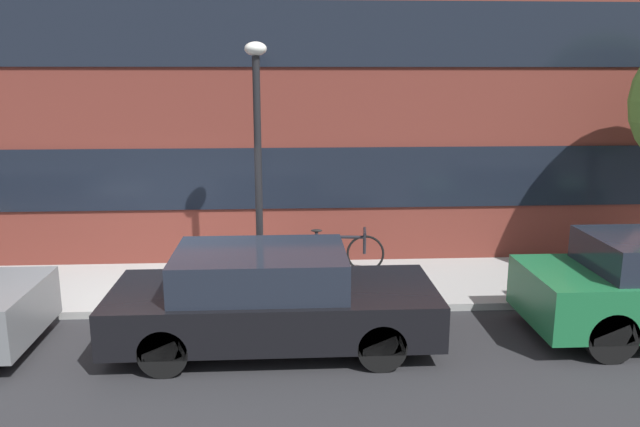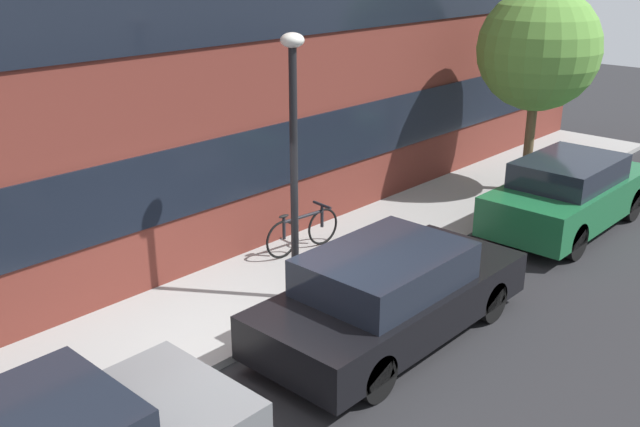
# 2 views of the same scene
# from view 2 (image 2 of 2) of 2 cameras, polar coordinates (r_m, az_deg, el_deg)

# --- Properties ---
(ground_plane) EXTENTS (56.00, 56.00, 0.00)m
(ground_plane) POSITION_cam_2_polar(r_m,az_deg,el_deg) (9.52, -5.54, -11.10)
(ground_plane) COLOR #232326
(sidewalk_strip) EXTENTS (28.00, 2.35, 0.11)m
(sidewalk_strip) POSITION_cam_2_polar(r_m,az_deg,el_deg) (10.29, -9.97, -8.40)
(sidewalk_strip) COLOR gray
(sidewalk_strip) RESTS_ON ground_plane
(rowhouse_facade) EXTENTS (28.00, 1.02, 7.56)m
(rowhouse_facade) POSITION_cam_2_polar(r_m,az_deg,el_deg) (10.47, -16.81, 13.14)
(rowhouse_facade) COLOR maroon
(rowhouse_facade) RESTS_ON ground_plane
(parked_car_black) EXTENTS (4.18, 1.72, 1.31)m
(parked_car_black) POSITION_cam_2_polar(r_m,az_deg,el_deg) (9.59, 5.65, -6.39)
(parked_car_black) COLOR black
(parked_car_black) RESTS_ON ground_plane
(parked_car_green) EXTENTS (4.09, 1.61, 1.41)m
(parked_car_green) POSITION_cam_2_polar(r_m,az_deg,el_deg) (14.00, 19.32, 1.54)
(parked_car_green) COLOR #195B33
(parked_car_green) RESTS_ON ground_plane
(bicycle) EXTENTS (1.55, 0.44, 0.76)m
(bicycle) POSITION_cam_2_polar(r_m,az_deg,el_deg) (12.08, -1.36, -1.34)
(bicycle) COLOR black
(bicycle) RESTS_ON sidewalk_strip
(street_tree) EXTENTS (2.47, 2.47, 4.20)m
(street_tree) POSITION_cam_2_polar(r_m,az_deg,el_deg) (15.31, 17.10, 12.42)
(street_tree) COLOR brown
(street_tree) RESTS_ON sidewalk_strip
(lamp_post) EXTENTS (0.32, 0.32, 3.84)m
(lamp_post) POSITION_cam_2_polar(r_m,az_deg,el_deg) (9.78, -2.13, 6.05)
(lamp_post) COLOR black
(lamp_post) RESTS_ON sidewalk_strip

